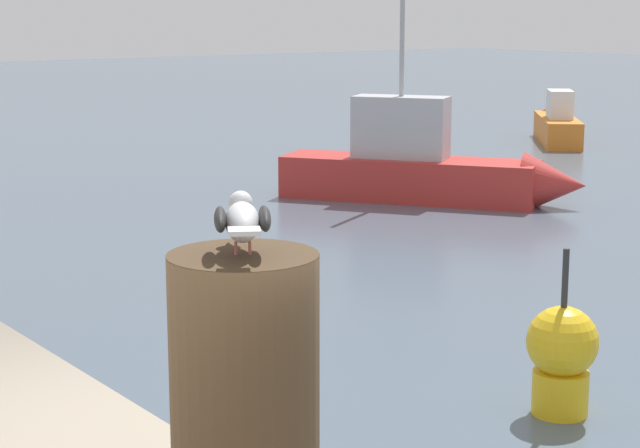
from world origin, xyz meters
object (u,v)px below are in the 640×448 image
object	(u,v)px
channel_buoy	(562,356)
boat_orange	(556,125)
boat_red	(433,169)
seagull	(242,220)
mooring_post	(245,418)

from	to	relation	value
channel_buoy	boat_orange	bearing A→B (deg)	131.46
boat_red	boat_orange	distance (m)	8.96
boat_orange	seagull	bearing A→B (deg)	-50.78
seagull	channel_buoy	world-z (taller)	seagull
mooring_post	boat_orange	bearing A→B (deg)	129.22
mooring_post	seagull	size ratio (longest dim) A/B	2.50
boat_red	mooring_post	bearing A→B (deg)	-44.53
boat_red	channel_buoy	size ratio (longest dim) A/B	3.54
mooring_post	channel_buoy	world-z (taller)	mooring_post
boat_red	channel_buoy	world-z (taller)	boat_red
mooring_post	boat_orange	xyz separation A→B (m)	(-15.10, 18.50, -1.65)
boat_red	boat_orange	size ratio (longest dim) A/B	1.41
mooring_post	boat_orange	world-z (taller)	mooring_post
mooring_post	channel_buoy	size ratio (longest dim) A/B	0.68
mooring_post	boat_red	bearing A→B (deg)	135.47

